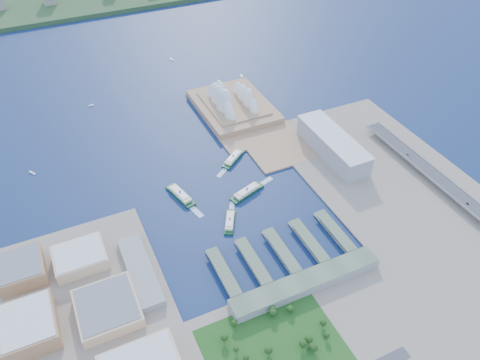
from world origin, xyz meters
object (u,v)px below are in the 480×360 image
ferry_b (233,157)px  ferry_d (247,191)px  ferry_c (230,220)px  car_b (468,204)px  opera_house (233,95)px  toaster_building (333,145)px  ferry_a (180,194)px  car_c (408,154)px

ferry_b → ferry_d: 86.59m
ferry_b → ferry_c: bearing=-63.3°
ferry_d → car_b: bearing=-140.7°
opera_house → ferry_d: bearing=-109.5°
ferry_c → ferry_d: 66.81m
toaster_building → car_b: size_ratio=40.41×
ferry_a → car_c: car_c is taller
ferry_c → car_b: (320.50, -123.95, 10.77)m
opera_house → ferry_c: opera_house is taller
ferry_d → car_b: car_b is taller
ferry_d → car_c: bearing=-117.2°
opera_house → ferry_a: bearing=-132.5°
car_b → car_c: 129.30m
ferry_b → car_b: car_b is taller
car_c → toaster_building: bearing=-33.9°
ferry_d → car_c: car_c is taller
toaster_building → ferry_b: bearing=159.6°
toaster_building → ferry_d: (-170.74, -27.55, -14.91)m
toaster_building → ferry_d: toaster_building is taller
toaster_building → ferry_c: toaster_building is taller
car_b → ferry_b: bearing=135.1°
ferry_c → car_b: size_ratio=13.00×
opera_house → ferry_a: 260.50m
ferry_a → car_c: (366.02, -76.72, 9.86)m
ferry_b → car_b: 361.33m
ferry_a → ferry_c: size_ratio=1.21×
toaster_building → car_c: 121.78m
ferry_a → ferry_b: size_ratio=1.11×
ferry_d → ferry_c: bearing=114.4°
opera_house → car_c: (191.00, -267.87, -16.43)m
opera_house → ferry_d: (-80.74, -227.55, -26.41)m
toaster_building → ferry_a: 265.58m
toaster_building → ferry_b: 166.08m
ferry_c → car_b: bearing=-172.4°
ferry_d → opera_house: bearing=-38.3°
toaster_building → ferry_b: toaster_building is taller
ferry_a → opera_house: bearing=33.5°
ferry_c → car_c: 320.72m
toaster_building → car_b: bearing=-62.9°
car_b → ferry_a: bearing=150.6°
toaster_building → car_c: size_ratio=31.02×
ferry_c → ferry_d: ferry_d is taller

